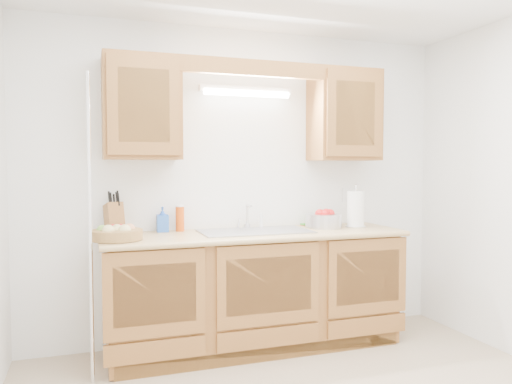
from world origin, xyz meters
name	(u,v)px	position (x,y,z in m)	size (l,w,h in m)	color
room	(327,195)	(0.00, 0.00, 1.25)	(3.52, 3.50, 2.50)	tan
base_cabinets	(255,291)	(0.00, 1.20, 0.44)	(2.20, 0.60, 0.86)	brown
countertop	(256,235)	(0.00, 1.19, 0.88)	(2.30, 0.63, 0.04)	tan
upper_cabinet_left	(141,108)	(-0.83, 1.33, 1.83)	(0.55, 0.33, 0.75)	brown
upper_cabinet_right	(344,116)	(0.83, 1.33, 1.83)	(0.55, 0.33, 0.75)	brown
valance	(256,68)	(0.00, 1.19, 2.14)	(2.20, 0.05, 0.12)	brown
fluorescent_fixture	(247,91)	(0.00, 1.42, 2.00)	(0.76, 0.08, 0.08)	white
sink	(255,241)	(0.00, 1.21, 0.83)	(0.84, 0.46, 0.36)	#9E9EA3
wire_shelf_pole	(90,229)	(-1.20, 0.94, 1.00)	(0.03, 0.03, 2.00)	silver
outlet_plate	(347,195)	(0.95, 1.49, 1.15)	(0.08, 0.01, 0.12)	white
fruit_basket	(117,233)	(-1.03, 1.09, 0.95)	(0.43, 0.43, 0.11)	olive
knife_block	(114,218)	(-1.03, 1.39, 1.02)	(0.16, 0.21, 0.34)	brown
orange_canister	(180,218)	(-0.54, 1.42, 1.00)	(0.08, 0.08, 0.20)	#D2490B
soap_bottle	(163,219)	(-0.67, 1.43, 1.00)	(0.09, 0.09, 0.19)	blue
sponge	(307,225)	(0.54, 1.44, 0.91)	(0.10, 0.06, 0.02)	#CC333F
paper_towel	(356,210)	(0.87, 1.20, 1.05)	(0.18, 0.18, 0.35)	silver
apple_bowl	(324,220)	(0.61, 1.26, 0.97)	(0.34, 0.34, 0.15)	silver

